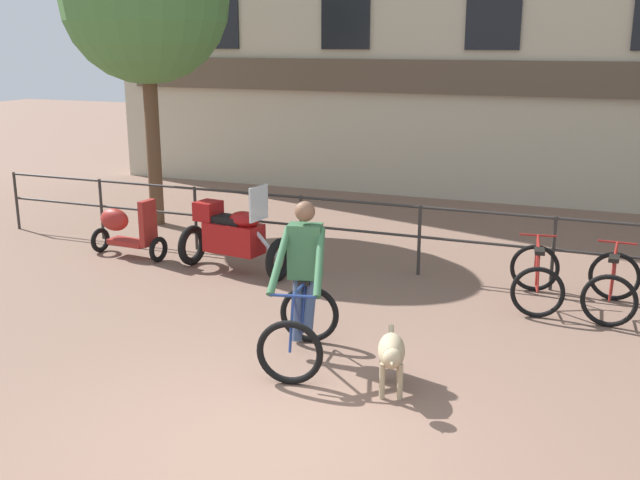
{
  "coord_description": "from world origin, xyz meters",
  "views": [
    {
      "loc": [
        2.56,
        -5.11,
        3.35
      ],
      "look_at": [
        -0.62,
        2.86,
        1.05
      ],
      "focal_mm": 42.0,
      "sensor_mm": 36.0,
      "label": 1
    }
  ],
  "objects_px": {
    "parked_scooter": "(126,228)",
    "parked_motorcycle": "(233,236)",
    "dog": "(392,353)",
    "cyclist_with_bike": "(302,290)",
    "parked_bicycle_near_lamp": "(536,278)",
    "parked_bicycle_mid_left": "(612,286)"
  },
  "relations": [
    {
      "from": "parked_scooter",
      "to": "parked_motorcycle",
      "type": "bearing_deg",
      "value": -87.22
    },
    {
      "from": "cyclist_with_bike",
      "to": "parked_bicycle_near_lamp",
      "type": "relative_size",
      "value": 1.43
    },
    {
      "from": "cyclist_with_bike",
      "to": "parked_scooter",
      "type": "relative_size",
      "value": 1.29
    },
    {
      "from": "parked_motorcycle",
      "to": "parked_bicycle_near_lamp",
      "type": "height_order",
      "value": "parked_motorcycle"
    },
    {
      "from": "parked_motorcycle",
      "to": "parked_scooter",
      "type": "height_order",
      "value": "parked_motorcycle"
    },
    {
      "from": "dog",
      "to": "parked_bicycle_near_lamp",
      "type": "bearing_deg",
      "value": 55.19
    },
    {
      "from": "parked_bicycle_near_lamp",
      "to": "parked_scooter",
      "type": "xyz_separation_m",
      "value": [
        -6.3,
        -0.12,
        0.1
      ]
    },
    {
      "from": "dog",
      "to": "parked_bicycle_near_lamp",
      "type": "xyz_separation_m",
      "value": [
        1.02,
        3.18,
        -0.06
      ]
    },
    {
      "from": "cyclist_with_bike",
      "to": "parked_motorcycle",
      "type": "height_order",
      "value": "cyclist_with_bike"
    },
    {
      "from": "parked_bicycle_near_lamp",
      "to": "parked_scooter",
      "type": "distance_m",
      "value": 6.3
    },
    {
      "from": "parked_motorcycle",
      "to": "parked_scooter",
      "type": "bearing_deg",
      "value": 94.74
    },
    {
      "from": "dog",
      "to": "parked_scooter",
      "type": "height_order",
      "value": "parked_scooter"
    },
    {
      "from": "parked_bicycle_mid_left",
      "to": "cyclist_with_bike",
      "type": "bearing_deg",
      "value": 43.49
    },
    {
      "from": "dog",
      "to": "parked_bicycle_near_lamp",
      "type": "height_order",
      "value": "parked_bicycle_near_lamp"
    },
    {
      "from": "dog",
      "to": "parked_motorcycle",
      "type": "height_order",
      "value": "parked_motorcycle"
    },
    {
      "from": "dog",
      "to": "parked_scooter",
      "type": "relative_size",
      "value": 0.68
    },
    {
      "from": "parked_bicycle_mid_left",
      "to": "parked_motorcycle",
      "type": "bearing_deg",
      "value": 4.99
    },
    {
      "from": "cyclist_with_bike",
      "to": "dog",
      "type": "height_order",
      "value": "cyclist_with_bike"
    },
    {
      "from": "parked_bicycle_near_lamp",
      "to": "parked_motorcycle",
      "type": "bearing_deg",
      "value": -4.98
    },
    {
      "from": "dog",
      "to": "parked_scooter",
      "type": "bearing_deg",
      "value": 132.95
    },
    {
      "from": "dog",
      "to": "parked_bicycle_near_lamp",
      "type": "relative_size",
      "value": 0.75
    },
    {
      "from": "dog",
      "to": "cyclist_with_bike",
      "type": "bearing_deg",
      "value": 139.8
    }
  ]
}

